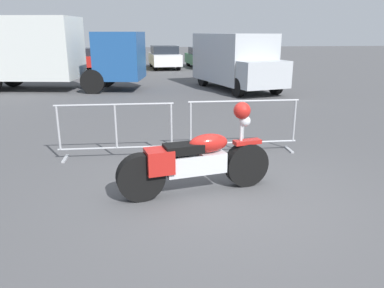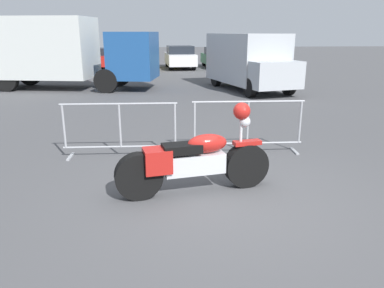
{
  "view_description": "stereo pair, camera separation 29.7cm",
  "coord_description": "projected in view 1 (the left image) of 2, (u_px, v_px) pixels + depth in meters",
  "views": [
    {
      "loc": [
        -1.26,
        -4.92,
        2.35
      ],
      "look_at": [
        -0.41,
        0.71,
        0.65
      ],
      "focal_mm": 35.0,
      "sensor_mm": 36.0,
      "label": 1
    },
    {
      "loc": [
        -0.96,
        -4.96,
        2.35
      ],
      "look_at": [
        -0.41,
        0.71,
        0.65
      ],
      "focal_mm": 35.0,
      "sensor_mm": 36.0,
      "label": 2
    }
  ],
  "objects": [
    {
      "name": "parked_car_black",
      "position": [
        1.0,
        59.0,
        23.8
      ],
      "size": [
        1.98,
        4.47,
        1.49
      ],
      "rotation": [
        0.0,
        0.0,
        1.61
      ],
      "color": "black",
      "rests_on": "ground"
    },
    {
      "name": "box_truck",
      "position": [
        39.0,
        50.0,
        15.56
      ],
      "size": [
        7.98,
        3.63,
        2.98
      ],
      "rotation": [
        0.0,
        0.0,
        -0.19
      ],
      "color": "silver",
      "rests_on": "ground"
    },
    {
      "name": "parked_car_green",
      "position": [
        201.0,
        57.0,
        26.0
      ],
      "size": [
        1.82,
        4.12,
        1.37
      ],
      "rotation": [
        0.0,
        0.0,
        1.61
      ],
      "color": "#236B38",
      "rests_on": "ground"
    },
    {
      "name": "delivery_van",
      "position": [
        235.0,
        60.0,
        15.81
      ],
      "size": [
        3.07,
        5.32,
        2.31
      ],
      "rotation": [
        0.0,
        0.0,
        -1.33
      ],
      "color": "#B2B7BC",
      "rests_on": "ground"
    },
    {
      "name": "parked_car_red",
      "position": [
        86.0,
        58.0,
        25.0
      ],
      "size": [
        1.81,
        4.09,
        1.37
      ],
      "rotation": [
        0.0,
        0.0,
        1.61
      ],
      "color": "#B21E19",
      "rests_on": "ground"
    },
    {
      "name": "parked_car_white",
      "position": [
        164.0,
        57.0,
        25.33
      ],
      "size": [
        1.99,
        4.5,
        1.5
      ],
      "rotation": [
        0.0,
        0.0,
        1.61
      ],
      "color": "white",
      "rests_on": "ground"
    },
    {
      "name": "parked_car_silver",
      "position": [
        45.0,
        58.0,
        24.5
      ],
      "size": [
        1.96,
        4.44,
        1.48
      ],
      "rotation": [
        0.0,
        0.0,
        1.61
      ],
      "color": "#B7BABF",
      "rests_on": "ground"
    },
    {
      "name": "planter_island",
      "position": [
        251.0,
        66.0,
        22.03
      ],
      "size": [
        3.24,
        3.24,
        1.2
      ],
      "color": "#ADA89E",
      "rests_on": "ground"
    },
    {
      "name": "motorcycle",
      "position": [
        196.0,
        160.0,
        5.6
      ],
      "size": [
        2.38,
        0.63,
        1.35
      ],
      "rotation": [
        0.0,
        0.0,
        0.18
      ],
      "color": "black",
      "rests_on": "ground"
    },
    {
      "name": "crowd_barrier_near",
      "position": [
        116.0,
        130.0,
        7.16
      ],
      "size": [
        2.23,
        0.52,
        1.07
      ],
      "rotation": [
        0.0,
        0.0,
        -0.04
      ],
      "color": "#9EA0A5",
      "rests_on": "ground"
    },
    {
      "name": "pedestrian",
      "position": [
        55.0,
        58.0,
        21.88
      ],
      "size": [
        0.47,
        0.47,
        1.69
      ],
      "rotation": [
        0.0,
        0.0,
        0.6
      ],
      "color": "#262838",
      "rests_on": "ground"
    },
    {
      "name": "ground_plane",
      "position": [
        226.0,
        198.0,
        5.52
      ],
      "size": [
        120.0,
        120.0,
        0.0
      ],
      "primitive_type": "plane",
      "color": "#4C4C4F"
    },
    {
      "name": "parked_car_yellow",
      "position": [
        125.0,
        58.0,
        25.02
      ],
      "size": [
        1.82,
        4.13,
        1.38
      ],
      "rotation": [
        0.0,
        0.0,
        1.61
      ],
      "color": "yellow",
      "rests_on": "ground"
    },
    {
      "name": "crowd_barrier_far",
      "position": [
        243.0,
        126.0,
        7.52
      ],
      "size": [
        2.23,
        0.52,
        1.07
      ],
      "rotation": [
        0.0,
        0.0,
        -0.04
      ],
      "color": "#9EA0A5",
      "rests_on": "ground"
    }
  ]
}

